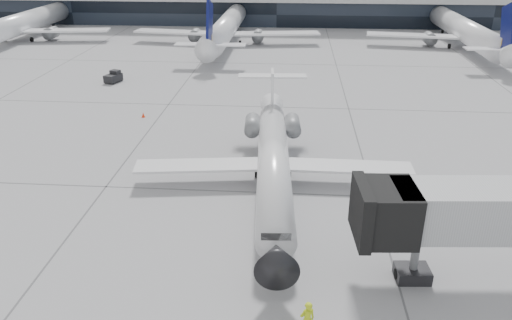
{
  "coord_description": "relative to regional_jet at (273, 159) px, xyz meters",
  "views": [
    {
      "loc": [
        3.95,
        -32.51,
        17.48
      ],
      "look_at": [
        1.4,
        0.07,
        2.6
      ],
      "focal_mm": 35.0,
      "sensor_mm": 36.0,
      "label": 1
    }
  ],
  "objects": [
    {
      "name": "bg_jet_left",
      "position": [
        -47.59,
        53.42,
        -2.07
      ],
      "size": [
        32.0,
        40.0,
        9.6
      ],
      "primitive_type": null,
      "color": "white",
      "rests_on": "ground"
    },
    {
      "name": "ground",
      "position": [
        -2.59,
        -1.58,
        -2.07
      ],
      "size": [
        220.0,
        220.0,
        0.0
      ],
      "primitive_type": "plane",
      "color": "gray",
      "rests_on": "ground"
    },
    {
      "name": "bg_jet_right",
      "position": [
        29.41,
        53.42,
        -2.07
      ],
      "size": [
        32.0,
        40.0,
        9.6
      ],
      "primitive_type": null,
      "color": "white",
      "rests_on": "ground"
    },
    {
      "name": "regional_jet",
      "position": [
        0.0,
        0.0,
        0.0
      ],
      "size": [
        21.06,
        26.29,
        6.07
      ],
      "rotation": [
        0.0,
        0.0,
        0.06
      ],
      "color": "white",
      "rests_on": "ground"
    },
    {
      "name": "traffic_cone",
      "position": [
        -14.21,
        14.03,
        -1.83
      ],
      "size": [
        0.41,
        0.41,
        0.52
      ],
      "rotation": [
        0.0,
        0.0,
        0.21
      ],
      "color": "#FF320D",
      "rests_on": "ground"
    },
    {
      "name": "bg_jet_center",
      "position": [
        -10.59,
        53.42,
        -2.07
      ],
      "size": [
        32.0,
        40.0,
        9.6
      ],
      "primitive_type": null,
      "color": "white",
      "rests_on": "ground"
    },
    {
      "name": "ramp_worker",
      "position": [
        2.33,
        -15.87,
        -1.05
      ],
      "size": [
        0.88,
        0.74,
        2.05
      ],
      "primitive_type": "imported",
      "rotation": [
        0.0,
        0.0,
        3.53
      ],
      "color": "#C0DC17",
      "rests_on": "ground"
    },
    {
      "name": "far_tug",
      "position": [
        -21.8,
        26.96,
        -1.42
      ],
      "size": [
        2.04,
        2.61,
        1.46
      ],
      "rotation": [
        0.0,
        0.0,
        -0.34
      ],
      "color": "black",
      "rests_on": "ground"
    }
  ]
}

